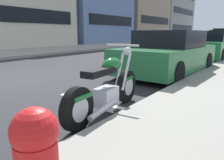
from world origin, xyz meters
The scene contains 7 objects.
ground_plane centered at (0.00, 0.00, 0.00)m, with size 260.00×260.00×0.00m, color #28282B.
sidewalk_far_curb centered at (12.00, 6.78, 0.07)m, with size 120.00×5.00×0.14m, color gray.
parking_stall_stripe centered at (0.00, -3.68, 0.00)m, with size 0.12×2.20×0.01m, color silver.
parked_motorcycle centered at (-0.33, -4.06, 0.42)m, with size 2.07×0.62×1.10m.
parked_car_second_in_row centered at (3.65, -3.50, 0.64)m, with size 4.19×2.01×1.36m.
parked_car_mid_block centered at (8.84, -3.56, 0.66)m, with size 4.47×1.92×1.38m.
townhouse_near_left centered at (43.44, 13.88, 5.20)m, with size 14.28×9.67×10.39m.
Camera 1 is at (-3.06, -6.11, 1.30)m, focal length 35.16 mm.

